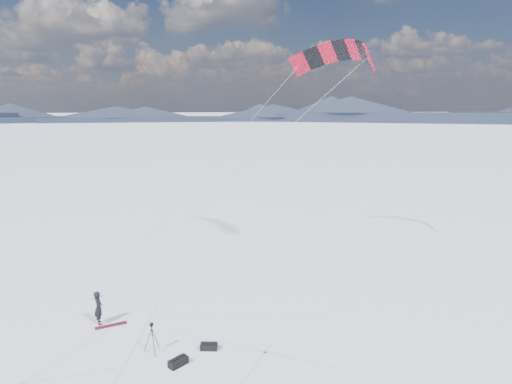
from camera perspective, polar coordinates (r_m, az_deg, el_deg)
name	(u,v)px	position (r m, az deg, el deg)	size (l,w,h in m)	color
ground	(134,362)	(19.41, -15.95, -20.96)	(1800.00, 1800.00, 0.00)	white
horizon_hills	(129,280)	(17.80, -16.58, -11.16)	(704.84, 706.81, 8.74)	black
snow_tracks	(124,373)	(18.86, -17.16, -22.07)	(17.62, 14.39, 0.01)	silver
snowkiter	(100,323)	(22.77, -20.11, -16.13)	(0.60, 0.39, 1.65)	black
snowboard	(111,325)	(22.37, -18.77, -16.49)	(1.46, 0.27, 0.04)	maroon
tripod	(152,334)	(19.41, -13.71, -17.86)	(0.69, 0.66, 1.34)	black
gear_bag_a	(178,362)	(18.74, -10.33, -21.39)	(0.87, 0.70, 0.35)	black
gear_bag_b	(209,346)	(19.58, -6.31, -19.76)	(0.80, 0.59, 0.33)	black
power_kite	(336,56)	(29.61, 10.61, 17.36)	(16.88, 8.46, 13.16)	red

